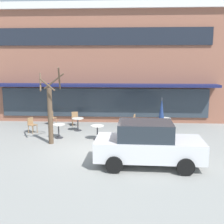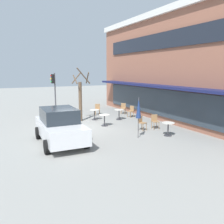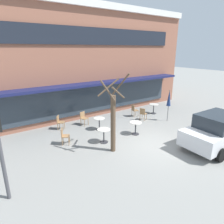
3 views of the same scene
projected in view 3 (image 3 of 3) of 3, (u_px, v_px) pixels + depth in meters
The scene contains 14 objects.
ground_plane at pixel (157, 145), 10.46m from camera, with size 80.00×80.00×0.00m, color gray.
building_facade at pixel (72, 60), 17.03m from camera, with size 17.22×9.10×7.82m.
cafe_table_near_wall at pixel (136, 126), 11.66m from camera, with size 0.70×0.70×0.76m.
cafe_table_streetside at pixel (104, 134), 10.63m from camera, with size 0.70×0.70×0.76m.
cafe_table_by_tree at pixel (154, 107), 15.42m from camera, with size 0.70×0.70×0.76m.
cafe_table_mid_patio at pixel (99, 122), 12.33m from camera, with size 0.70×0.70×0.76m.
patio_umbrella_green_folded at pixel (169, 98), 13.52m from camera, with size 0.28×0.28×2.20m.
cafe_chair_0 at pixel (134, 110), 14.76m from camera, with size 0.47×0.47×0.89m.
cafe_chair_1 at pixel (60, 121), 12.38m from camera, with size 0.56×0.56×0.89m.
cafe_chair_2 at pixel (84, 117), 13.11m from camera, with size 0.50×0.50×0.89m.
cafe_chair_3 at pixel (143, 113), 13.98m from camera, with size 0.51×0.51×0.89m.
cafe_chair_4 at pixel (64, 135), 10.42m from camera, with size 0.54×0.54×0.89m.
parked_sedan at pixel (218, 131), 10.09m from camera, with size 4.24×2.10×1.76m.
street_tree at pixel (113, 119), 9.42m from camera, with size 1.20×1.21×3.82m.
Camera 3 is at (-7.39, -6.33, 4.83)m, focal length 32.00 mm.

